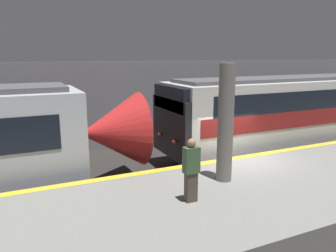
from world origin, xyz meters
name	(u,v)px	position (x,y,z in m)	size (l,w,h in m)	color
ground_plane	(235,186)	(0.00, 0.00, 0.00)	(120.00, 120.00, 0.00)	#282623
platform	(285,197)	(0.00, -2.40, 0.55)	(40.00, 4.81, 1.12)	slate
station_rear_barrier	(160,103)	(0.00, 6.79, 2.18)	(50.00, 0.15, 4.36)	gray
support_pillar_near	(226,124)	(-1.70, -1.67, 2.78)	(0.45, 0.45, 3.35)	slate
train_boxy	(327,111)	(7.06, 2.12, 1.91)	(17.68, 3.00, 3.70)	black
person_waiting	(191,169)	(-3.26, -2.51, 1.95)	(0.38, 0.24, 1.60)	#473D33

